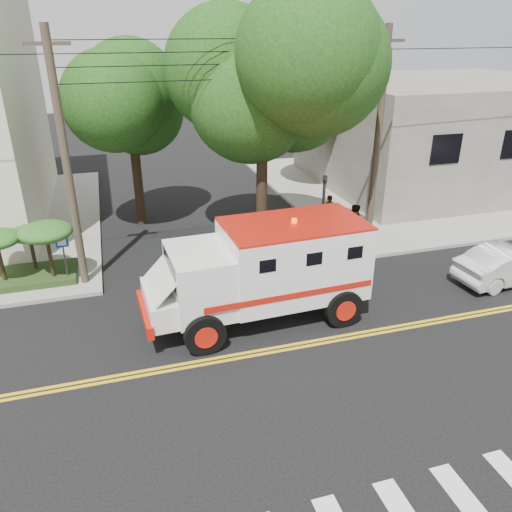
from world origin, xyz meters
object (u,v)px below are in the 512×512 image
object	(u,v)px
pedestrian_b	(353,226)
pedestrian_a	(328,211)
armored_truck	(266,267)
parked_sedan	(510,264)

from	to	relation	value
pedestrian_b	pedestrian_a	bearing A→B (deg)	-67.60
armored_truck	parked_sedan	xyz separation A→B (m)	(9.64, -0.16, -1.15)
armored_truck	pedestrian_a	distance (m)	8.68
pedestrian_a	parked_sedan	bearing A→B (deg)	102.26
armored_truck	pedestrian_b	size ratio (longest dim) A/B	3.80
armored_truck	parked_sedan	world-z (taller)	armored_truck
armored_truck	pedestrian_b	distance (m)	6.82
armored_truck	pedestrian_a	bearing A→B (deg)	49.65
parked_sedan	pedestrian_b	size ratio (longest dim) A/B	2.25
armored_truck	parked_sedan	distance (m)	9.71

